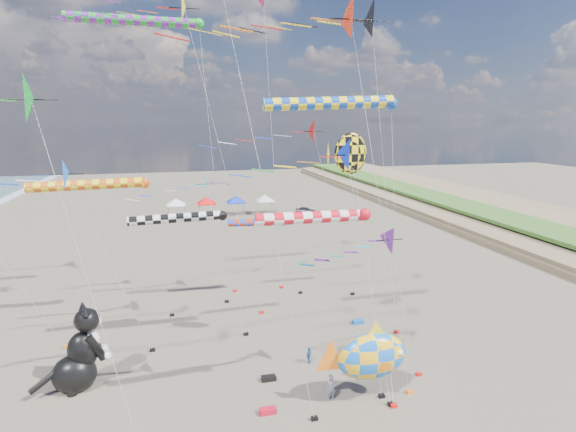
{
  "coord_description": "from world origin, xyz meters",
  "views": [
    {
      "loc": [
        -6.05,
        -15.48,
        15.97
      ],
      "look_at": [
        0.95,
        12.0,
        9.92
      ],
      "focal_mm": 28.0,
      "sensor_mm": 36.0,
      "label": 1
    }
  ],
  "objects_px": {
    "person_adult": "(331,388)",
    "cat_inflatable": "(77,348)",
    "child_blue": "(309,355)",
    "parked_car": "(306,210)",
    "child_green": "(360,369)",
    "fish_inflatable": "(371,356)"
  },
  "relations": [
    {
      "from": "child_green",
      "to": "child_blue",
      "type": "height_order",
      "value": "child_green"
    },
    {
      "from": "child_blue",
      "to": "cat_inflatable",
      "type": "bearing_deg",
      "value": 132.95
    },
    {
      "from": "child_green",
      "to": "child_blue",
      "type": "relative_size",
      "value": 1.07
    },
    {
      "from": "parked_car",
      "to": "child_green",
      "type": "bearing_deg",
      "value": -167.98
    },
    {
      "from": "cat_inflatable",
      "to": "person_adult",
      "type": "relative_size",
      "value": 3.37
    },
    {
      "from": "cat_inflatable",
      "to": "child_green",
      "type": "bearing_deg",
      "value": -29.66
    },
    {
      "from": "person_adult",
      "to": "cat_inflatable",
      "type": "bearing_deg",
      "value": 156.0
    },
    {
      "from": "child_blue",
      "to": "parked_car",
      "type": "height_order",
      "value": "parked_car"
    },
    {
      "from": "person_adult",
      "to": "child_green",
      "type": "bearing_deg",
      "value": 29.79
    },
    {
      "from": "child_blue",
      "to": "parked_car",
      "type": "relative_size",
      "value": 0.31
    },
    {
      "from": "fish_inflatable",
      "to": "child_blue",
      "type": "bearing_deg",
      "value": 115.02
    },
    {
      "from": "person_adult",
      "to": "child_green",
      "type": "relative_size",
      "value": 1.31
    },
    {
      "from": "child_green",
      "to": "child_blue",
      "type": "xyz_separation_m",
      "value": [
        -2.63,
        2.49,
        -0.04
      ]
    },
    {
      "from": "person_adult",
      "to": "fish_inflatable",
      "type": "bearing_deg",
      "value": -17.98
    },
    {
      "from": "cat_inflatable",
      "to": "child_green",
      "type": "xyz_separation_m",
      "value": [
        16.95,
        -3.14,
        -2.05
      ]
    },
    {
      "from": "cat_inflatable",
      "to": "child_blue",
      "type": "bearing_deg",
      "value": -21.78
    },
    {
      "from": "cat_inflatable",
      "to": "person_adult",
      "type": "distance_m",
      "value": 15.3
    },
    {
      "from": "parked_car",
      "to": "person_adult",
      "type": "bearing_deg",
      "value": -170.27
    },
    {
      "from": "cat_inflatable",
      "to": "parked_car",
      "type": "xyz_separation_m",
      "value": [
        28.09,
        46.56,
        -2.04
      ]
    },
    {
      "from": "fish_inflatable",
      "to": "parked_car",
      "type": "bearing_deg",
      "value": 77.48
    },
    {
      "from": "fish_inflatable",
      "to": "person_adult",
      "type": "bearing_deg",
      "value": 167.06
    },
    {
      "from": "fish_inflatable",
      "to": "child_green",
      "type": "bearing_deg",
      "value": 80.21
    }
  ]
}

